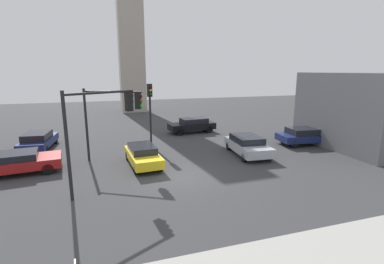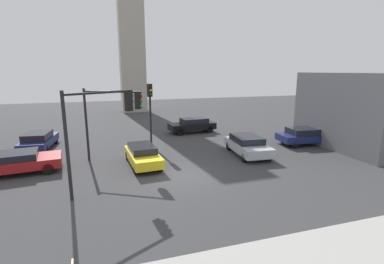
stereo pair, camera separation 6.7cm
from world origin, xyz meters
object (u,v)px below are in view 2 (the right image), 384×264
car_5 (143,155)px  car_3 (17,162)px  car_2 (306,136)px  traffic_light_1 (150,103)px  traffic_light_2 (100,118)px  traffic_light_0 (112,110)px  car_0 (193,125)px  car_4 (248,145)px  car_1 (39,140)px

car_5 → car_3: bearing=-99.7°
car_2 → car_5: size_ratio=1.11×
traffic_light_1 → car_2: (12.27, -3.22, -2.74)m
traffic_light_2 → traffic_light_0: bearing=52.2°
traffic_light_0 → car_3: 6.31m
car_0 → car_3: bearing=24.9°
car_5 → traffic_light_0: bearing=-126.7°
car_3 → car_4: size_ratio=1.07×
car_1 → car_4: bearing=-107.3°
traffic_light_0 → traffic_light_2: bearing=-70.1°
car_5 → car_1: bearing=-135.3°
car_0 → car_1: (-13.22, -2.12, -0.06)m
traffic_light_0 → car_0: bearing=72.5°
car_0 → car_5: bearing=49.3°
car_1 → car_0: bearing=-75.3°
traffic_light_1 → car_4: size_ratio=1.08×
car_3 → car_5: 7.36m
traffic_light_2 → car_0: bearing=25.5°
traffic_light_1 → traffic_light_2: size_ratio=0.97×
traffic_light_2 → car_5: traffic_light_2 is taller
car_2 → car_4: 6.08m
car_0 → car_2: size_ratio=0.96×
car_4 → car_3: bearing=-87.9°
car_5 → traffic_light_2: bearing=-40.5°
car_0 → car_2: car_0 is taller
traffic_light_1 → car_5: bearing=-33.3°
traffic_light_1 → car_1: bearing=-119.5°
traffic_light_1 → car_2: size_ratio=1.03×
car_1 → car_4: 16.01m
traffic_light_1 → car_0: size_ratio=1.08×
traffic_light_0 → traffic_light_2: 4.44m
traffic_light_0 → car_4: (9.29, -1.02, -2.83)m
traffic_light_0 → traffic_light_1: (3.00, 3.31, -0.06)m
traffic_light_1 → car_5: 5.38m
car_0 → car_4: size_ratio=1.01×
car_2 → car_1: bearing=172.3°
car_3 → car_4: 14.92m
car_3 → car_1: bearing=82.1°
traffic_light_2 → car_4: bearing=-10.0°
car_1 → car_5: 9.54m
car_4 → car_1: bearing=-108.3°
car_1 → car_2: size_ratio=0.95×
traffic_light_2 → traffic_light_1: bearing=35.7°
traffic_light_1 → traffic_light_2: 8.55m
car_1 → traffic_light_2: bearing=-148.0°
car_1 → car_4: size_ratio=1.00×
traffic_light_2 → car_1: (-4.76, 9.58, -3.01)m
traffic_light_0 → car_5: traffic_light_0 is taller
traffic_light_2 → car_5: (2.43, 3.29, -3.03)m
traffic_light_0 → car_1: traffic_light_0 is taller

